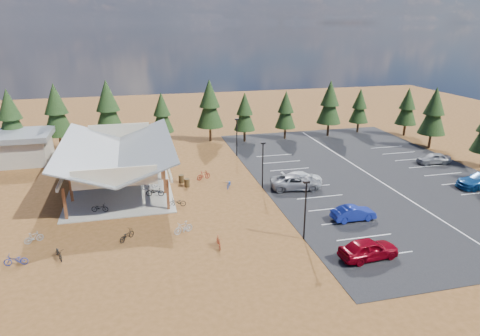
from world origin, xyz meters
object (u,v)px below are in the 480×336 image
bike_2 (102,175)px  bike_11 (219,242)px  lamp_post_0 (305,206)px  bike_15 (204,175)px  bike_0 (100,208)px  bike_16 (177,202)px  lamp_post_2 (237,135)px  bike_5 (150,184)px  lamp_post_1 (263,162)px  trash_bin_1 (181,179)px  car_1 (353,213)px  bike_14 (229,184)px  car_3 (302,178)px  trash_bin_0 (187,183)px  outbuilding (7,148)px  bike_6 (135,168)px  car_8 (434,158)px  bike_pavilion (118,151)px  bike_13 (183,228)px  bike_7 (135,162)px  bike_3 (97,164)px  bike_4 (155,192)px  bike_9 (34,237)px  bike_12 (127,235)px  car_2 (296,182)px  bike_8 (59,253)px  bike_1 (91,181)px  car_0 (369,249)px  bike_10 (16,260)px

bike_2 → bike_11: 21.11m
lamp_post_0 → bike_15: size_ratio=2.95×
bike_0 → bike_16: (7.25, -0.27, -0.08)m
lamp_post_2 → bike_5: bearing=-141.0°
lamp_post_1 → bike_16: lamp_post_1 is taller
trash_bin_1 → car_1: 19.46m
bike_14 → car_3: car_3 is taller
trash_bin_0 → car_1: (13.60, -12.01, 0.26)m
outbuilding → bike_6: (15.59, -7.33, -1.48)m
car_1 → car_8: bearing=-56.0°
trash_bin_0 → bike_2: size_ratio=0.54×
bike_pavilion → bike_14: 12.66m
bike_11 → bike_14: bearing=75.0°
bike_13 → bike_2: bearing=-177.9°
bike_5 → bike_7: 8.78m
trash_bin_1 → bike_pavilion: bearing=169.2°
trash_bin_0 → bike_3: 13.45m
bike_11 → car_8: (30.60, 14.47, 0.26)m
trash_bin_0 → bike_4: bearing=-148.9°
bike_9 → bike_12: size_ratio=0.90×
car_2 → car_8: bearing=-69.8°
bike_4 → bike_8: bike_4 is taller
car_1 → car_2: car_2 is taller
bike_11 → car_3: car_3 is taller
bike_9 → bike_14: size_ratio=0.92×
bike_0 → bike_2: (-0.38, 9.45, 0.03)m
bike_pavilion → outbuilding: bike_pavilion is taller
bike_pavilion → bike_11: bike_pavilion is taller
car_8 → trash_bin_1: bearing=-84.2°
bike_pavilion → bike_8: 16.39m
lamp_post_1 → bike_3: 21.32m
bike_11 → bike_14: bike_11 is taller
bike_8 → car_3: (23.87, 10.58, 0.24)m
bike_1 → bike_16: bearing=-149.1°
bike_0 → car_0: (20.31, -13.52, 0.32)m
bike_13 → car_3: 16.68m
trash_bin_0 → bike_10: (-14.26, -13.04, -0.00)m
bike_7 → bike_12: size_ratio=0.93×
bike_2 → bike_9: bearing=163.9°
bike_12 → bike_13: 4.67m
bike_1 → car_1: (23.76, -14.42, 0.07)m
bike_9 → bike_10: bearing=143.1°
car_1 → car_2: (-2.27, 8.50, 0.10)m
bike_3 → bike_4: bike_4 is taller
bike_3 → bike_9: bike_3 is taller
bike_9 → bike_6: bearing=-54.5°
bike_4 → car_1: 19.79m
car_8 → car_0: bearing=-39.1°
lamp_post_0 → bike_9: (-21.61, 4.68, -2.52)m
bike_4 → bike_13: same height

